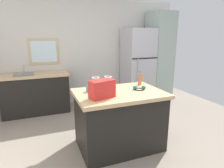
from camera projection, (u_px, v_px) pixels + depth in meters
name	position (u px, v px, depth m)	size (l,w,h in m)	color
ground	(127.00, 151.00, 2.92)	(6.11, 6.11, 0.00)	gray
back_wall	(84.00, 52.00, 4.90)	(4.96, 0.13, 2.60)	silver
kitchen_island	(119.00, 119.00, 2.96)	(1.30, 0.91, 0.89)	black
refrigerator	(137.00, 65.00, 5.05)	(0.71, 0.76, 1.88)	#B7B7BC
tall_cabinet	(159.00, 57.00, 5.23)	(0.55, 0.68, 2.29)	#9EB2A8
sink_counter	(36.00, 93.00, 4.32)	(1.43, 0.66, 1.07)	black
shopping_bag	(102.00, 89.00, 2.56)	(0.37, 0.26, 0.29)	red
small_box	(93.00, 88.00, 2.89)	(0.18, 0.10, 0.09)	#4775B7
bottle	(140.00, 79.00, 3.25)	(0.06, 0.06, 0.24)	#C66633
ear_defenders	(139.00, 88.00, 2.97)	(0.19, 0.19, 0.06)	black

